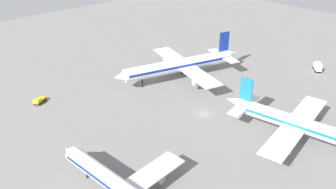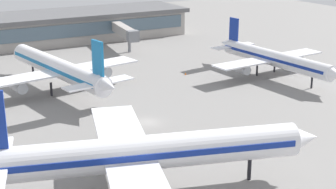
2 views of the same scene
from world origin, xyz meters
name	(u,v)px [view 1 (image 1 of 2)]	position (x,y,z in m)	size (l,w,h in m)	color
ground	(204,113)	(0.00, 0.00, 0.00)	(288.00, 288.00, 0.00)	gray
airplane_at_gate	(302,125)	(7.64, -26.48, 4.91)	(35.84, 44.23, 13.51)	white
airplane_taxiing	(181,65)	(12.02, 22.22, 5.45)	(48.27, 39.51, 14.99)	white
airplane_distant	(121,188)	(-39.92, -13.09, 4.33)	(31.53, 39.20, 11.92)	white
pushback_tractor	(39,101)	(-33.53, 39.61, 0.97)	(4.73, 3.96, 1.90)	black
catering_truck	(318,67)	(55.42, -7.94, 1.70)	(5.52, 5.05, 3.30)	black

